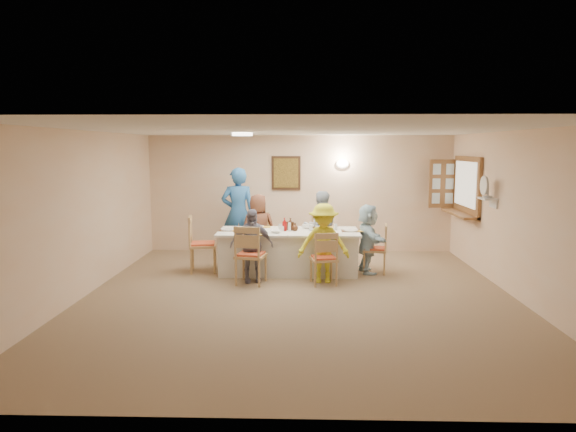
{
  "coord_description": "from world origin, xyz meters",
  "views": [
    {
      "loc": [
        0.05,
        -7.51,
        2.25
      ],
      "look_at": [
        -0.2,
        1.4,
        1.05
      ],
      "focal_mm": 32.0,
      "sensor_mm": 36.0,
      "label": 1
    }
  ],
  "objects_px": {
    "diner_back_right": "(321,228)",
    "diner_front_right": "(323,243)",
    "dining_table": "(289,251)",
    "serving_hatch": "(467,186)",
    "diner_right_end": "(368,239)",
    "desk_fan": "(486,190)",
    "condiment_ketchup": "(285,224)",
    "chair_front_right": "(324,258)",
    "diner_back_left": "(258,229)",
    "diner_front_left": "(252,246)",
    "chair_back_right": "(320,240)",
    "chair_front_left": "(251,254)",
    "caregiver": "(238,213)",
    "chair_back_left": "(259,238)",
    "chair_right_end": "(375,249)",
    "chair_left_end": "(203,244)"
  },
  "relations": [
    {
      "from": "diner_back_left",
      "to": "condiment_ketchup",
      "type": "xyz_separation_m",
      "value": [
        0.53,
        -0.69,
        0.2
      ]
    },
    {
      "from": "caregiver",
      "to": "chair_front_right",
      "type": "bearing_deg",
      "value": 121.35
    },
    {
      "from": "chair_back_right",
      "to": "serving_hatch",
      "type": "bearing_deg",
      "value": 9.55
    },
    {
      "from": "desk_fan",
      "to": "chair_front_left",
      "type": "xyz_separation_m",
      "value": [
        -3.9,
        -0.28,
        -1.05
      ]
    },
    {
      "from": "dining_table",
      "to": "diner_back_left",
      "type": "xyz_separation_m",
      "value": [
        -0.6,
        0.68,
        0.3
      ]
    },
    {
      "from": "desk_fan",
      "to": "caregiver",
      "type": "bearing_deg",
      "value": 158.97
    },
    {
      "from": "diner_back_right",
      "to": "diner_front_right",
      "type": "height_order",
      "value": "diner_back_right"
    },
    {
      "from": "chair_right_end",
      "to": "diner_back_right",
      "type": "distance_m",
      "value": 1.2
    },
    {
      "from": "diner_front_left",
      "to": "diner_front_right",
      "type": "distance_m",
      "value": 1.2
    },
    {
      "from": "chair_front_right",
      "to": "desk_fan",
      "type": "bearing_deg",
      "value": 175.28
    },
    {
      "from": "dining_table",
      "to": "chair_back_right",
      "type": "xyz_separation_m",
      "value": [
        0.6,
        0.8,
        0.07
      ]
    },
    {
      "from": "desk_fan",
      "to": "chair_right_end",
      "type": "distance_m",
      "value": 2.13
    },
    {
      "from": "chair_front_left",
      "to": "chair_front_right",
      "type": "height_order",
      "value": "chair_front_left"
    },
    {
      "from": "dining_table",
      "to": "serving_hatch",
      "type": "bearing_deg",
      "value": 13.69
    },
    {
      "from": "chair_front_left",
      "to": "chair_front_right",
      "type": "xyz_separation_m",
      "value": [
        1.2,
        0.0,
        -0.05
      ]
    },
    {
      "from": "condiment_ketchup",
      "to": "diner_right_end",
      "type": "bearing_deg",
      "value": 0.36
    },
    {
      "from": "chair_front_right",
      "to": "chair_right_end",
      "type": "relative_size",
      "value": 1.01
    },
    {
      "from": "chair_back_left",
      "to": "chair_front_left",
      "type": "relative_size",
      "value": 0.98
    },
    {
      "from": "diner_right_end",
      "to": "diner_back_right",
      "type": "bearing_deg",
      "value": 42.32
    },
    {
      "from": "diner_back_left",
      "to": "diner_front_left",
      "type": "height_order",
      "value": "diner_back_left"
    },
    {
      "from": "diner_right_end",
      "to": "diner_front_right",
      "type": "bearing_deg",
      "value": 121.66
    },
    {
      "from": "dining_table",
      "to": "chair_left_end",
      "type": "relative_size",
      "value": 2.44
    },
    {
      "from": "serving_hatch",
      "to": "diner_front_right",
      "type": "xyz_separation_m",
      "value": [
        -2.81,
        -1.51,
        -0.84
      ]
    },
    {
      "from": "dining_table",
      "to": "diner_back_right",
      "type": "relative_size",
      "value": 1.77
    },
    {
      "from": "desk_fan",
      "to": "condiment_ketchup",
      "type": "height_order",
      "value": "desk_fan"
    },
    {
      "from": "serving_hatch",
      "to": "desk_fan",
      "type": "distance_m",
      "value": 1.36
    },
    {
      "from": "diner_front_right",
      "to": "condiment_ketchup",
      "type": "height_order",
      "value": "diner_front_right"
    },
    {
      "from": "chair_left_end",
      "to": "diner_right_end",
      "type": "distance_m",
      "value": 2.97
    },
    {
      "from": "dining_table",
      "to": "caregiver",
      "type": "xyz_separation_m",
      "value": [
        -1.05,
        1.15,
        0.54
      ]
    },
    {
      "from": "chair_front_left",
      "to": "diner_back_right",
      "type": "height_order",
      "value": "diner_back_right"
    },
    {
      "from": "chair_front_left",
      "to": "caregiver",
      "type": "relative_size",
      "value": 0.54
    },
    {
      "from": "chair_back_left",
      "to": "caregiver",
      "type": "relative_size",
      "value": 0.53
    },
    {
      "from": "diner_back_right",
      "to": "desk_fan",
      "type": "bearing_deg",
      "value": 148.56
    },
    {
      "from": "chair_right_end",
      "to": "caregiver",
      "type": "xyz_separation_m",
      "value": [
        -2.6,
        1.15,
        0.48
      ]
    },
    {
      "from": "chair_front_left",
      "to": "condiment_ketchup",
      "type": "height_order",
      "value": "condiment_ketchup"
    },
    {
      "from": "diner_front_right",
      "to": "diner_right_end",
      "type": "distance_m",
      "value": 1.07
    },
    {
      "from": "chair_front_right",
      "to": "diner_back_right",
      "type": "bearing_deg",
      "value": -100.64
    },
    {
      "from": "diner_back_right",
      "to": "chair_left_end",
      "type": "bearing_deg",
      "value": 10.12
    },
    {
      "from": "chair_back_left",
      "to": "chair_back_right",
      "type": "bearing_deg",
      "value": -5.97
    },
    {
      "from": "diner_back_right",
      "to": "caregiver",
      "type": "xyz_separation_m",
      "value": [
        -1.65,
        0.47,
        0.22
      ]
    },
    {
      "from": "desk_fan",
      "to": "dining_table",
      "type": "distance_m",
      "value": 3.54
    },
    {
      "from": "serving_hatch",
      "to": "dining_table",
      "type": "xyz_separation_m",
      "value": [
        -3.41,
        -0.83,
        -1.12
      ]
    },
    {
      "from": "dining_table",
      "to": "diner_front_left",
      "type": "height_order",
      "value": "diner_front_left"
    },
    {
      "from": "dining_table",
      "to": "diner_back_left",
      "type": "distance_m",
      "value": 0.96
    },
    {
      "from": "chair_front_right",
      "to": "diner_front_left",
      "type": "xyz_separation_m",
      "value": [
        -1.2,
        0.12,
        0.17
      ]
    },
    {
      "from": "dining_table",
      "to": "chair_back_left",
      "type": "height_order",
      "value": "chair_back_left"
    },
    {
      "from": "chair_front_right",
      "to": "condiment_ketchup",
      "type": "bearing_deg",
      "value": -60.32
    },
    {
      "from": "diner_front_right",
      "to": "chair_left_end",
      "type": "bearing_deg",
      "value": 162.72
    },
    {
      "from": "serving_hatch",
      "to": "chair_front_left",
      "type": "distance_m",
      "value": 4.44
    },
    {
      "from": "desk_fan",
      "to": "condiment_ketchup",
      "type": "distance_m",
      "value": 3.47
    }
  ]
}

